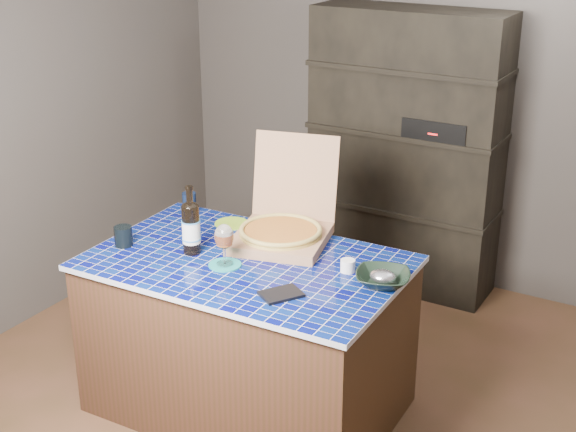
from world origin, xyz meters
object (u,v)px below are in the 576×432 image
Objects in this scene: pizza_box at (282,229)px; dvd_case at (281,294)px; bowl at (383,279)px; wine_glass at (224,237)px; kitchen_island at (248,335)px; mead_bottle at (191,227)px.

pizza_box is 0.59m from dvd_case.
wine_glass is at bearing -165.03° from bowl.
mead_bottle is at bearing -169.95° from kitchen_island.
wine_glass is at bearing -117.03° from pizza_box.
mead_bottle is 1.96× the size of dvd_case.
kitchen_island is 4.42× the size of mead_bottle.
bowl is at bearing -30.55° from pizza_box.
wine_glass reaches higher than dvd_case.
kitchen_island is at bearing -110.39° from pizza_box.
kitchen_island is 0.80m from bowl.
wine_glass is at bearing -121.52° from kitchen_island.
pizza_box reaches higher than dvd_case.
kitchen_island is 8.65× the size of dvd_case.
pizza_box reaches higher than bowl.
mead_bottle reaches higher than wine_glass.
pizza_box is 0.46m from mead_bottle.
kitchen_island is 0.61m from mead_bottle.
pizza_box reaches higher than kitchen_island.
mead_bottle is 1.69× the size of wine_glass.
pizza_box is 3.13× the size of wine_glass.
dvd_case is 0.46m from bowl.
pizza_box is at bearing 163.51° from bowl.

